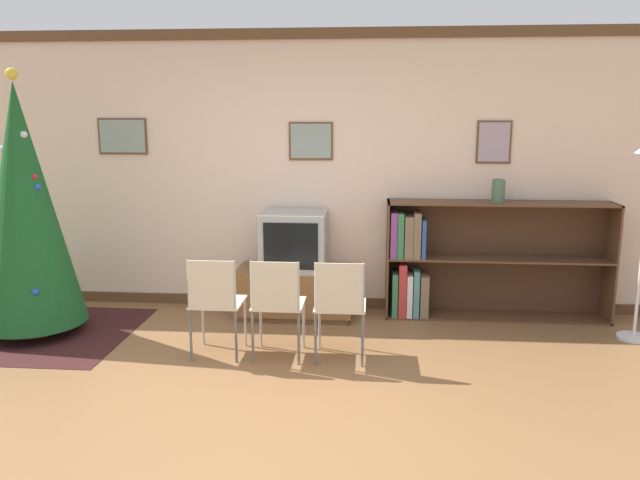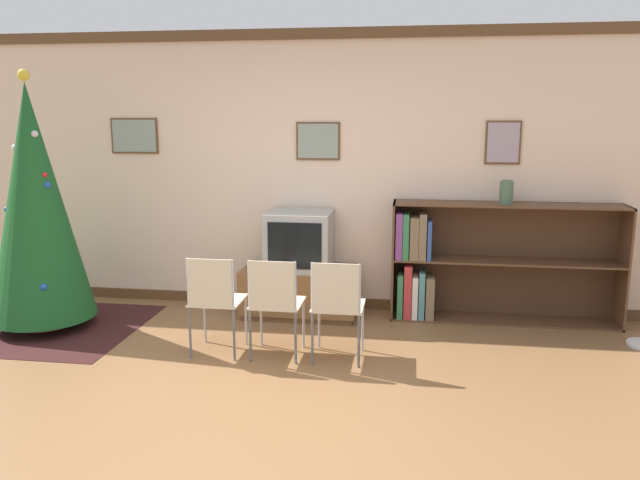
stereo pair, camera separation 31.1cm
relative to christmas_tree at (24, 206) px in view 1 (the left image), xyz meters
The scene contains 11 objects.
ground_plane 2.93m from the christmas_tree, 32.31° to the right, with size 24.00×24.00×0.00m, color brown.
wall_back 2.51m from the christmas_tree, 24.50° to the left, with size 8.84×0.11×2.70m.
area_rug 1.14m from the christmas_tree, 117.75° to the left, with size 1.70×1.52×0.01m.
christmas_tree is the anchor object (origin of this frame).
tv_console 2.51m from the christmas_tree, 17.25° to the left, with size 1.10×0.55×0.46m.
television 2.37m from the christmas_tree, 17.19° to the left, with size 0.61×0.54×0.55m.
folding_chair_left 1.91m from the christmas_tree, 13.46° to the right, with size 0.40×0.40×0.82m.
folding_chair_center 2.37m from the christmas_tree, 10.58° to the right, with size 0.40×0.40×0.82m.
folding_chair_right 2.84m from the christmas_tree, ahead, with size 0.40×0.40×0.82m.
bookshelf 3.92m from the christmas_tree, 12.11° to the left, with size 2.09×0.36×1.11m.
vase 4.19m from the christmas_tree, 10.68° to the left, with size 0.12×0.12×0.22m.
Camera 1 is at (0.68, -3.60, 1.91)m, focal length 35.00 mm.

